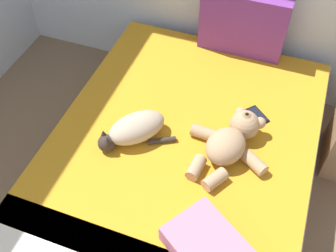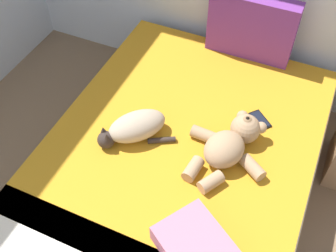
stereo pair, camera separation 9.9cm
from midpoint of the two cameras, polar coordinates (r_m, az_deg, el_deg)
The scene contains 6 objects.
bed at distance 2.52m, azimuth 3.13°, elevation -5.05°, with size 1.54×1.97×0.45m.
patterned_cushion at distance 2.82m, azimuth 12.71°, elevation 13.45°, with size 0.58×0.13×0.44m.
cat at distance 2.30m, azimuth -3.58°, elevation -0.25°, with size 0.41×0.38×0.15m.
teddy_bear at distance 2.25m, azimuth 10.01°, elevation -2.54°, with size 0.47×0.57×0.18m.
cell_phone at distance 2.50m, azimuth 13.96°, elevation 0.83°, with size 0.16×0.15×0.01m.
throw_pillow at distance 1.94m, azimuth 5.89°, elevation -17.19°, with size 0.40×0.28×0.11m, color #D1728C.
Camera 2 is at (2.24, 1.93, 2.27)m, focal length 43.26 mm.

